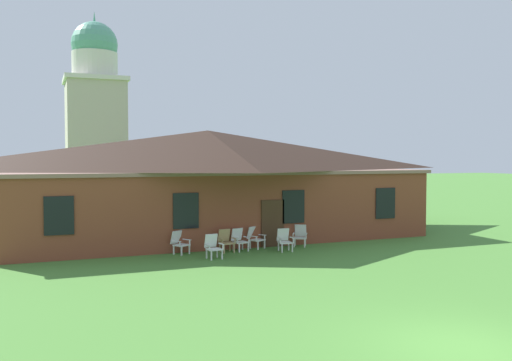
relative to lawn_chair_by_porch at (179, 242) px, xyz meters
The scene contains 10 objects.
ground_plane 13.32m from the lawn_chair_by_porch, 77.68° to the right, with size 200.00×200.00×0.00m, color #477F33.
brick_building 6.39m from the lawn_chair_by_porch, 61.66° to the left, with size 20.76×10.40×5.39m.
dome_tower 27.50m from the lawn_chair_by_porch, 91.61° to the left, with size 5.18×5.18×16.49m.
lawn_chair_by_porch is the anchor object (origin of this frame).
lawn_chair_near_door 1.76m from the lawn_chair_by_porch, 55.86° to the right, with size 0.70×0.73×0.96m.
lawn_chair_left_end 1.95m from the lawn_chair_by_porch, ahead, with size 0.68×0.71×0.96m.
lawn_chair_middle 2.57m from the lawn_chair_by_porch, ahead, with size 0.73×0.78×0.96m.
lawn_chair_right_end 3.42m from the lawn_chair_by_porch, ahead, with size 0.82×0.86×0.96m.
lawn_chair_far_side 4.43m from the lawn_chair_by_porch, 12.95° to the right, with size 0.68×0.71×0.96m.
lawn_chair_under_eave 5.53m from the lawn_chair_by_porch, ahead, with size 0.84×0.86×0.96m.
Camera 1 is at (-8.16, -8.60, 3.98)m, focal length 37.71 mm.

